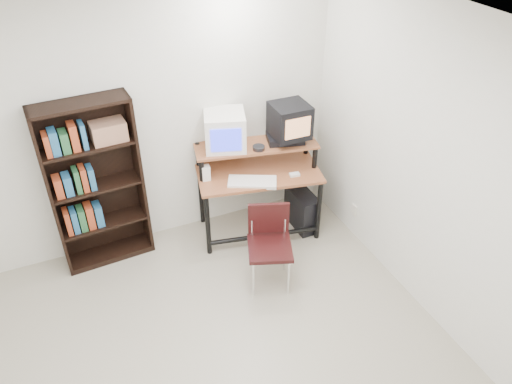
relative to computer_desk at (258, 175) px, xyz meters
name	(u,v)px	position (x,y,z in m)	size (l,w,h in m)	color
floor	(214,384)	(-1.10, -1.62, -0.70)	(4.00, 4.00, 0.01)	#ABA28D
ceiling	(187,56)	(-1.10, -1.62, 1.91)	(4.00, 4.00, 0.01)	white
back_wall	(134,125)	(-1.10, 0.38, 0.61)	(4.00, 0.01, 2.60)	silver
right_wall	(453,187)	(0.90, -1.62, 0.61)	(0.01, 4.00, 2.60)	silver
computer_desk	(258,175)	(0.00, 0.00, 0.00)	(1.32, 0.85, 0.98)	#9C5733
crt_monitor	(225,131)	(-0.27, 0.20, 0.46)	(0.49, 0.49, 0.37)	white
vcr	(285,138)	(0.32, 0.05, 0.32)	(0.36, 0.26, 0.08)	black
crt_tv	(290,121)	(0.35, 0.02, 0.53)	(0.36, 0.36, 0.33)	black
cd_spindle	(259,148)	(0.00, 0.00, 0.30)	(0.12, 0.12, 0.05)	#26262B
keyboard	(252,182)	(-0.14, -0.17, 0.05)	(0.47, 0.21, 0.04)	white
mousepad	(293,176)	(0.29, -0.21, 0.03)	(0.22, 0.18, 0.01)	black
mouse	(295,175)	(0.30, -0.22, 0.05)	(0.10, 0.06, 0.03)	white
desk_speaker	(206,173)	(-0.53, 0.06, 0.11)	(0.08, 0.07, 0.17)	white
pc_tower	(302,209)	(0.46, -0.14, -0.48)	(0.20, 0.45, 0.42)	black
school_chair	(269,238)	(-0.21, -0.73, -0.21)	(0.51, 0.51, 0.79)	black
bookshelf	(95,183)	(-1.55, 0.23, 0.18)	(0.86, 0.33, 1.68)	black
wall_outlet	(354,210)	(0.89, -0.47, -0.39)	(0.02, 0.08, 0.12)	beige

